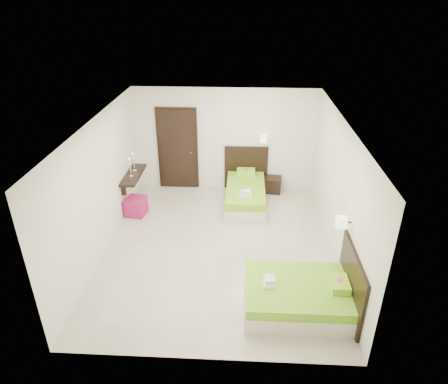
{
  "coord_description": "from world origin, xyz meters",
  "views": [
    {
      "loc": [
        0.47,
        -6.67,
        4.69
      ],
      "look_at": [
        0.1,
        0.3,
        1.1
      ],
      "focal_mm": 32.0,
      "sensor_mm": 36.0,
      "label": 1
    }
  ],
  "objects_px": {
    "nightstand": "(272,184)",
    "ottoman": "(136,206)",
    "bed_single": "(246,192)",
    "bed_double": "(302,295)"
  },
  "relations": [
    {
      "from": "nightstand",
      "to": "ottoman",
      "type": "distance_m",
      "value": 3.46
    },
    {
      "from": "ottoman",
      "to": "nightstand",
      "type": "bearing_deg",
      "value": 22.82
    },
    {
      "from": "bed_double",
      "to": "bed_single",
      "type": "bearing_deg",
      "value": 104.76
    },
    {
      "from": "bed_double",
      "to": "ottoman",
      "type": "distance_m",
      "value": 4.45
    },
    {
      "from": "bed_double",
      "to": "nightstand",
      "type": "bearing_deg",
      "value": 93.39
    },
    {
      "from": "nightstand",
      "to": "ottoman",
      "type": "xyz_separation_m",
      "value": [
        -3.19,
        -1.34,
        0.02
      ]
    },
    {
      "from": "bed_double",
      "to": "nightstand",
      "type": "distance_m",
      "value": 4.17
    },
    {
      "from": "bed_single",
      "to": "bed_double",
      "type": "relative_size",
      "value": 1.08
    },
    {
      "from": "bed_single",
      "to": "bed_double",
      "type": "height_order",
      "value": "bed_single"
    },
    {
      "from": "bed_single",
      "to": "nightstand",
      "type": "distance_m",
      "value": 0.94
    }
  ]
}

